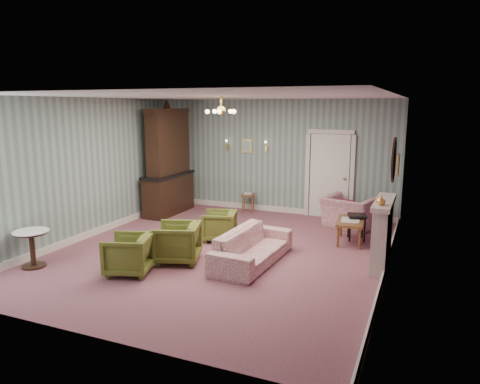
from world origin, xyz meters
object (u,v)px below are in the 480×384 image
at_px(olive_chair_a, 128,252).
at_px(wingback_chair, 349,207).
at_px(side_table_black, 356,227).
at_px(olive_chair_c, 219,224).
at_px(dresser, 168,159).
at_px(pedestal_table, 32,249).
at_px(olive_chair_b, 177,241).
at_px(sofa_chintz, 253,241).
at_px(fireplace, 382,233).
at_px(coffee_table, 350,231).

distance_m(olive_chair_a, wingback_chair, 5.18).
relative_size(olive_chair_a, side_table_black, 1.33).
height_order(olive_chair_c, wingback_chair, wingback_chair).
distance_m(dresser, side_table_black, 4.97).
xyz_separation_m(side_table_black, pedestal_table, (-4.89, -3.76, 0.05)).
distance_m(olive_chair_c, dresser, 2.94).
distance_m(olive_chair_b, sofa_chintz, 1.34).
xyz_separation_m(olive_chair_b, wingback_chair, (2.44, 3.49, 0.09)).
height_order(sofa_chintz, wingback_chair, wingback_chair).
xyz_separation_m(olive_chair_a, dresser, (-1.62, 3.89, 1.05)).
distance_m(olive_chair_b, fireplace, 3.58).
distance_m(olive_chair_a, coffee_table, 4.41).
relative_size(sofa_chintz, fireplace, 1.44).
height_order(wingback_chair, pedestal_table, wingback_chair).
xyz_separation_m(olive_chair_a, olive_chair_c, (0.58, 2.27, -0.03)).
bearing_deg(olive_chair_b, dresser, -164.91).
distance_m(olive_chair_c, sofa_chintz, 1.50).
bearing_deg(olive_chair_c, pedestal_table, -57.18).
height_order(dresser, side_table_black, dresser).
relative_size(olive_chair_a, olive_chair_b, 0.93).
bearing_deg(coffee_table, sofa_chintz, -126.74).
bearing_deg(sofa_chintz, fireplace, -67.80).
xyz_separation_m(olive_chair_a, olive_chair_b, (0.45, 0.81, 0.03)).
bearing_deg(dresser, wingback_chair, 5.44).
bearing_deg(pedestal_table, dresser, 88.96).
relative_size(olive_chair_c, fireplace, 0.48).
height_order(olive_chair_b, side_table_black, olive_chair_b).
distance_m(sofa_chintz, side_table_black, 2.57).
height_order(fireplace, pedestal_table, fireplace).
bearing_deg(olive_chair_a, olive_chair_c, 147.47).
bearing_deg(pedestal_table, wingback_chair, 45.63).
bearing_deg(olive_chair_a, coffee_table, 117.26).
height_order(olive_chair_a, olive_chair_c, olive_chair_a).
height_order(coffee_table, side_table_black, side_table_black).
xyz_separation_m(olive_chair_b, sofa_chintz, (1.25, 0.47, 0.01)).
bearing_deg(wingback_chair, olive_chair_b, 70.62).
height_order(coffee_table, pedestal_table, pedestal_table).
relative_size(dresser, coffee_table, 3.07).
bearing_deg(sofa_chintz, dresser, 54.70).
bearing_deg(olive_chair_a, pedestal_table, -95.32).
relative_size(olive_chair_c, wingback_chair, 0.61).
height_order(olive_chair_b, sofa_chintz, sofa_chintz).
distance_m(wingback_chair, pedestal_table, 6.56).
distance_m(olive_chair_b, coffee_table, 3.53).
bearing_deg(wingback_chair, side_table_black, 123.44).
bearing_deg(dresser, olive_chair_a, -67.10).
height_order(fireplace, coffee_table, fireplace).
height_order(olive_chair_c, dresser, dresser).
bearing_deg(wingback_chair, olive_chair_a, 71.64).
relative_size(olive_chair_b, wingback_chair, 0.71).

